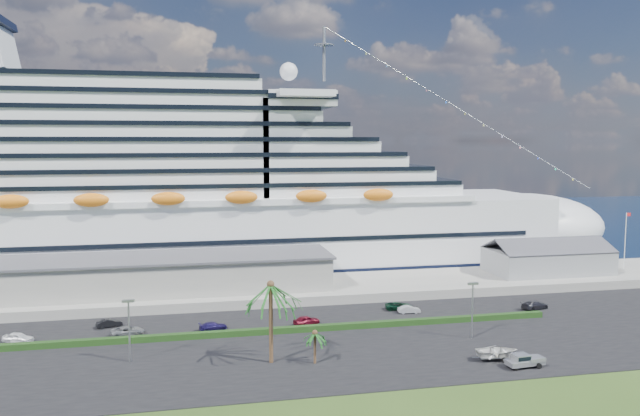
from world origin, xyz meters
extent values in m
plane|color=#2B4717|center=(0.00, 0.00, 0.00)|extent=(420.00, 420.00, 0.00)
cube|color=black|center=(0.00, 11.00, 0.06)|extent=(140.00, 38.00, 0.12)
cube|color=gray|center=(0.00, 40.00, 0.90)|extent=(240.00, 20.00, 1.80)
cube|color=#0B1E32|center=(0.00, 130.00, 0.01)|extent=(420.00, 160.00, 0.02)
cube|color=silver|center=(-20.00, 64.00, 8.00)|extent=(160.00, 30.00, 16.00)
ellipsoid|color=silver|center=(60.00, 64.00, 8.00)|extent=(40.00, 30.00, 16.00)
cube|color=black|center=(-20.00, 64.00, 1.20)|extent=(164.00, 30.60, 2.40)
cube|color=silver|center=(-32.00, 64.00, 29.60)|extent=(128.00, 26.00, 24.80)
cube|color=silver|center=(2.80, 64.00, 37.40)|extent=(14.00, 38.00, 3.20)
cylinder|color=gray|center=(10.00, 64.00, 48.00)|extent=(0.70, 0.70, 12.00)
ellipsoid|color=orange|center=(-24.00, 48.20, 17.80)|extent=(90.00, 2.40, 2.60)
ellipsoid|color=orange|center=(-24.00, 79.80, 17.80)|extent=(90.00, 2.40, 2.60)
cube|color=black|center=(-20.00, 64.00, 8.80)|extent=(144.00, 30.40, 0.90)
cube|color=gray|center=(-25.00, 40.00, 4.80)|extent=(60.00, 14.00, 6.00)
cube|color=#4C4C54|center=(-25.00, 40.00, 7.90)|extent=(61.00, 15.00, 0.40)
cube|color=gray|center=(52.00, 40.00, 4.20)|extent=(24.00, 12.00, 4.80)
cube|color=#4C4C54|center=(52.00, 37.00, 7.80)|extent=(24.00, 6.31, 2.74)
cube|color=#4C4C54|center=(52.00, 43.00, 7.80)|extent=(24.00, 6.31, 2.74)
cylinder|color=silver|center=(70.00, 40.00, 7.80)|extent=(0.16, 0.16, 12.00)
cube|color=red|center=(70.50, 40.00, 13.40)|extent=(1.00, 0.04, 0.70)
cube|color=#153311|center=(-8.00, 16.00, 0.57)|extent=(88.00, 1.10, 0.90)
cylinder|color=gray|center=(-28.00, 8.00, 4.12)|extent=(0.24, 0.24, 8.00)
cube|color=gray|center=(-28.00, 8.00, 8.22)|extent=(1.60, 0.35, 0.35)
cylinder|color=gray|center=(20.00, 8.00, 4.12)|extent=(0.24, 0.24, 8.00)
cube|color=gray|center=(20.00, 8.00, 8.22)|extent=(1.60, 0.35, 0.35)
cylinder|color=#47301E|center=(-10.00, 4.00, 5.25)|extent=(0.54, 0.54, 10.50)
sphere|color=#47301E|center=(-10.00, 4.00, 10.50)|extent=(0.98, 0.98, 0.98)
cylinder|color=#47301E|center=(-4.50, 2.50, 2.10)|extent=(0.35, 0.35, 4.20)
sphere|color=#47301E|center=(-4.50, 2.50, 4.20)|extent=(0.73, 0.73, 0.73)
imported|color=white|center=(-44.39, 19.34, 0.85)|extent=(4.61, 3.01, 1.46)
imported|color=black|center=(-32.57, 24.46, 0.76)|extent=(4.12, 2.54, 1.28)
imported|color=gray|center=(-29.39, 19.59, 0.79)|extent=(5.20, 3.23, 1.34)
imported|color=#1E1750|center=(-16.87, 19.66, 0.74)|extent=(4.54, 2.66, 1.23)
imported|color=maroon|center=(-2.43, 19.43, 0.84)|extent=(4.55, 2.90, 1.44)
imported|color=#B7B9BF|center=(15.58, 22.43, 0.74)|extent=(3.84, 1.63, 1.23)
imported|color=black|center=(14.67, 24.82, 0.78)|extent=(5.02, 2.89, 1.32)
imported|color=#232328|center=(37.54, 20.37, 0.84)|extent=(5.31, 3.11, 1.44)
cylinder|color=black|center=(19.68, -5.28, 0.48)|extent=(0.75, 0.32, 0.73)
cylinder|color=black|center=(19.68, -3.55, 0.48)|extent=(0.75, 0.32, 0.73)
cylinder|color=black|center=(22.87, -5.28, 0.48)|extent=(0.75, 0.32, 0.73)
cylinder|color=black|center=(22.87, -3.55, 0.48)|extent=(0.75, 0.32, 0.73)
cube|color=#A0A1A7|center=(21.41, -4.42, 0.80)|extent=(5.05, 2.24, 0.64)
cube|color=#A0A1A7|center=(22.73, -4.42, 1.17)|extent=(2.33, 1.96, 0.50)
cube|color=#A0A1A7|center=(20.77, -4.42, 1.44)|extent=(2.14, 1.90, 0.86)
cube|color=black|center=(20.77, -4.42, 1.53)|extent=(1.97, 1.92, 0.50)
cube|color=#A0A1A7|center=(19.32, -4.42, 0.98)|extent=(0.97, 1.79, 0.32)
cube|color=gray|center=(19.17, -1.36, 0.72)|extent=(5.18, 2.38, 0.13)
cylinder|color=gray|center=(16.88, -1.36, 0.72)|extent=(2.39, 0.35, 0.09)
cylinder|color=black|center=(19.60, -2.34, 0.47)|extent=(0.72, 0.31, 0.70)
cylinder|color=black|center=(19.60, -0.38, 0.47)|extent=(0.72, 0.31, 0.70)
imported|color=silver|center=(19.17, -1.36, 1.35)|extent=(5.91, 4.51, 1.14)
camera|label=1|loc=(-19.88, -74.11, 28.81)|focal=35.00mm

